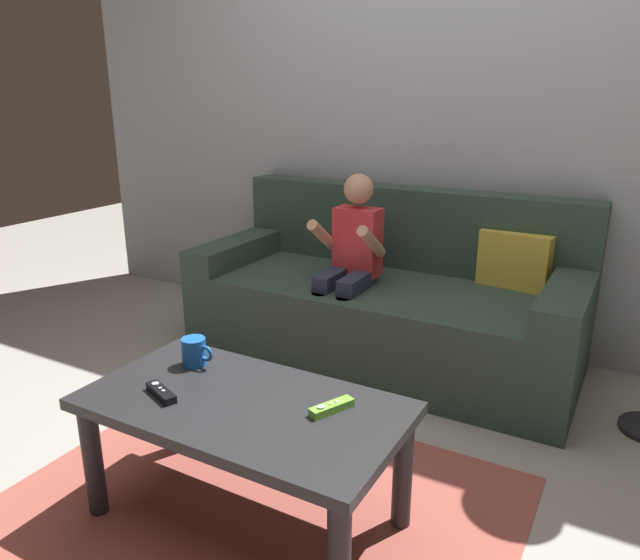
# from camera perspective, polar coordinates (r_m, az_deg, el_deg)

# --- Properties ---
(ground_plane) EXTENTS (9.14, 9.14, 0.00)m
(ground_plane) POSITION_cam_1_polar(r_m,az_deg,el_deg) (2.20, -3.59, -18.17)
(ground_plane) COLOR #9E998E
(wall_back) EXTENTS (4.57, 0.05, 2.50)m
(wall_back) POSITION_cam_1_polar(r_m,az_deg,el_deg) (3.14, 11.45, 16.65)
(wall_back) COLOR #999EA8
(wall_back) RESTS_ON ground
(couch) EXTENTS (1.85, 0.80, 0.82)m
(couch) POSITION_cam_1_polar(r_m,az_deg,el_deg) (2.98, 6.54, -2.15)
(couch) COLOR #2D4238
(couch) RESTS_ON ground
(person_seated_on_couch) EXTENTS (0.30, 0.37, 0.92)m
(person_seated_on_couch) POSITION_cam_1_polar(r_m,az_deg,el_deg) (2.80, 2.86, 1.94)
(person_seated_on_couch) COLOR #282D47
(person_seated_on_couch) RESTS_ON ground
(coffee_table) EXTENTS (0.96, 0.52, 0.42)m
(coffee_table) POSITION_cam_1_polar(r_m,az_deg,el_deg) (1.84, -7.35, -13.23)
(coffee_table) COLOR #232326
(coffee_table) RESTS_ON ground
(area_rug) EXTENTS (1.59, 1.33, 0.01)m
(area_rug) POSITION_cam_1_polar(r_m,az_deg,el_deg) (2.04, -6.94, -21.58)
(area_rug) COLOR #9E4C42
(area_rug) RESTS_ON ground
(game_remote_black_near_edge) EXTENTS (0.14, 0.09, 0.03)m
(game_remote_black_near_edge) POSITION_cam_1_polar(r_m,az_deg,el_deg) (1.87, -14.99, -10.37)
(game_remote_black_near_edge) COLOR black
(game_remote_black_near_edge) RESTS_ON coffee_table
(game_remote_lime_center) EXTENTS (0.09, 0.14, 0.03)m
(game_remote_lime_center) POSITION_cam_1_polar(r_m,az_deg,el_deg) (1.73, 1.11, -12.11)
(game_remote_lime_center) COLOR #72C638
(game_remote_lime_center) RESTS_ON coffee_table
(coffee_mug) EXTENTS (0.12, 0.08, 0.09)m
(coffee_mug) POSITION_cam_1_polar(r_m,az_deg,el_deg) (2.03, -11.93, -6.75)
(coffee_mug) COLOR #1959B2
(coffee_mug) RESTS_ON coffee_table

